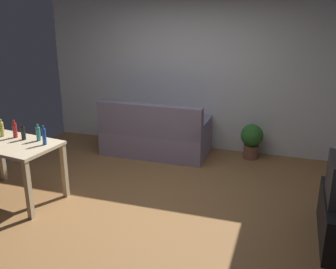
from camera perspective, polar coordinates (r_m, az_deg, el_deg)
The scene contains 10 objects.
ground_plane at distance 5.01m, azimuth -2.91°, elevation -9.91°, with size 5.20×4.40×0.02m, color olive.
wall_rear at distance 6.58m, azimuth 3.82°, elevation 9.55°, with size 5.20×0.10×2.70m, color silver.
couch at distance 6.40m, azimuth -1.95°, elevation -0.29°, with size 1.72×0.84×0.92m.
desk at distance 5.21m, azimuth -22.21°, elevation -2.21°, with size 1.29×0.86×0.76m.
potted_plant at distance 6.36m, azimuth 12.26°, elevation -0.63°, with size 0.36×0.36×0.57m.
bottle_squat at distance 5.42m, azimuth -23.36°, elevation 0.75°, with size 0.05×0.05×0.23m.
bottle_red at distance 5.31m, azimuth -21.69°, elevation 0.62°, with size 0.06×0.06×0.23m.
bottle_dark at distance 5.19m, azimuth -20.59°, elevation 0.19°, with size 0.06×0.06×0.20m.
bottle_tall at distance 5.08m, azimuth -18.61°, elevation 0.12°, with size 0.05×0.05×0.21m.
bottle_blue at distance 4.91m, azimuth -17.83°, elevation -0.26°, with size 0.05×0.05×0.24m.
Camera 1 is at (1.60, -4.10, 2.37)m, focal length 41.26 mm.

